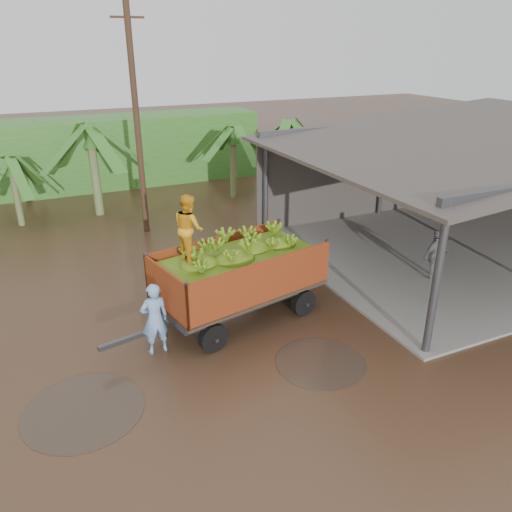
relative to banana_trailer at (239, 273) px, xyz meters
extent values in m
plane|color=black|center=(-1.70, 0.11, -1.41)|extent=(100.00, 100.00, 0.00)
cube|color=gray|center=(9.30, 1.11, -1.37)|extent=(12.00, 10.00, 0.08)
cube|color=#383330|center=(9.30, 1.11, 2.84)|extent=(12.78, 10.80, 1.01)
cube|color=#383330|center=(9.30, 6.01, 0.59)|extent=(12.00, 0.12, 4.00)
cube|color=#2D661E|center=(-3.70, 16.11, 0.39)|extent=(22.00, 3.00, 3.60)
cube|color=#47474C|center=(-3.08, -0.68, -0.85)|extent=(1.81, 0.51, 0.12)
imported|color=gold|center=(-1.38, -0.15, 1.58)|extent=(0.76, 0.91, 1.70)
imported|color=#759FD5|center=(-2.55, -0.71, -0.45)|extent=(0.71, 0.48, 1.91)
imported|color=gray|center=(6.74, -0.41, -0.54)|extent=(1.05, 0.50, 1.74)
cylinder|color=#47301E|center=(-0.77, 8.07, 2.93)|extent=(0.24, 0.24, 8.67)
cube|color=#47301E|center=(-0.77, 8.07, 6.61)|extent=(1.20, 0.08, 0.08)
camera|label=1|loc=(-4.71, -11.46, 5.86)|focal=35.00mm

